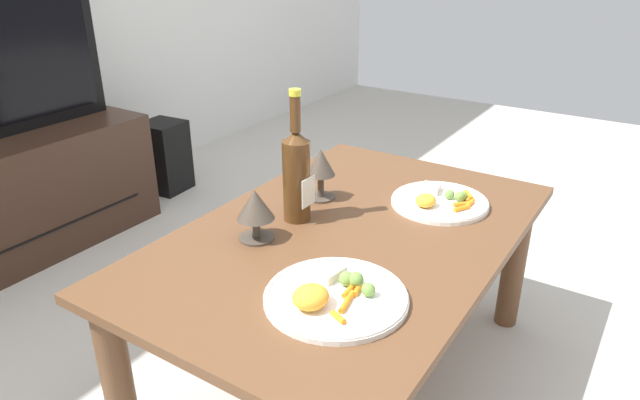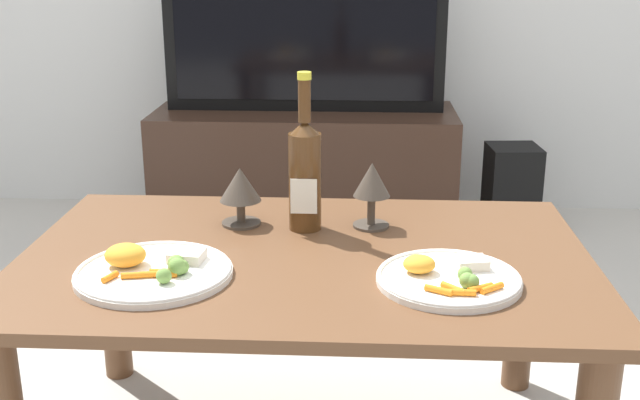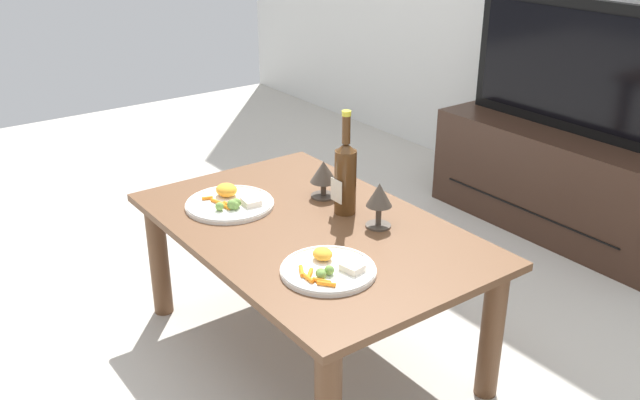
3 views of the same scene
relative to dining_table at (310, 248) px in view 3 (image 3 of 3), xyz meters
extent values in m
plane|color=#B7B2A8|center=(0.00, 0.00, -0.39)|extent=(6.40, 6.40, 0.00)
cube|color=brown|center=(0.00, 0.00, 0.07)|extent=(1.16, 0.74, 0.03)
cylinder|color=brown|center=(-0.51, -0.31, -0.17)|extent=(0.07, 0.07, 0.45)
cylinder|color=brown|center=(-0.51, 0.31, -0.17)|extent=(0.07, 0.07, 0.45)
cylinder|color=brown|center=(0.51, 0.31, -0.17)|extent=(0.07, 0.07, 0.45)
cube|color=#382319|center=(-0.11, 1.49, -0.16)|extent=(1.16, 0.46, 0.47)
cube|color=black|center=(-0.11, 1.26, -0.25)|extent=(0.93, 0.01, 0.01)
cube|color=black|center=(-0.11, 1.49, 0.36)|extent=(1.06, 0.04, 0.57)
cube|color=black|center=(-0.11, 1.47, 0.36)|extent=(0.97, 0.01, 0.48)
cylinder|color=#4C2D14|center=(-0.01, 0.15, 0.19)|extent=(0.07, 0.07, 0.21)
cone|color=#4C2D14|center=(-0.01, 0.15, 0.31)|extent=(0.07, 0.07, 0.03)
cylinder|color=#4C2D14|center=(-0.01, 0.15, 0.37)|extent=(0.03, 0.03, 0.09)
cylinder|color=yellow|center=(-0.01, 0.15, 0.42)|extent=(0.03, 0.03, 0.02)
cube|color=silver|center=(-0.01, 0.11, 0.17)|extent=(0.06, 0.00, 0.08)
cylinder|color=#473D33|center=(-0.16, 0.17, 0.08)|extent=(0.09, 0.09, 0.01)
cylinder|color=#473D33|center=(-0.16, 0.17, 0.11)|extent=(0.02, 0.02, 0.05)
cone|color=#473D33|center=(-0.16, 0.17, 0.17)|extent=(0.09, 0.09, 0.08)
cylinder|color=#473D33|center=(0.14, 0.17, 0.08)|extent=(0.08, 0.08, 0.01)
cylinder|color=#473D33|center=(0.14, 0.17, 0.12)|extent=(0.02, 0.02, 0.07)
cone|color=#473D33|center=(0.14, 0.17, 0.19)|extent=(0.08, 0.08, 0.08)
cylinder|color=white|center=(-0.28, -0.13, 0.09)|extent=(0.30, 0.30, 0.01)
torus|color=white|center=(-0.28, -0.13, 0.09)|extent=(0.29, 0.29, 0.01)
ellipsoid|color=orange|center=(-0.34, -0.11, 0.11)|extent=(0.08, 0.07, 0.04)
cube|color=beige|center=(-0.22, -0.08, 0.10)|extent=(0.07, 0.06, 0.02)
cylinder|color=orange|center=(-0.24, -0.16, 0.10)|extent=(0.04, 0.02, 0.01)
cylinder|color=orange|center=(-0.26, -0.15, 0.10)|extent=(0.04, 0.01, 0.01)
cylinder|color=orange|center=(-0.28, -0.16, 0.10)|extent=(0.04, 0.02, 0.01)
cylinder|color=orange|center=(-0.31, -0.17, 0.10)|extent=(0.04, 0.02, 0.01)
cylinder|color=orange|center=(-0.34, -0.18, 0.10)|extent=(0.03, 0.04, 0.01)
sphere|color=olive|center=(-0.22, -0.14, 0.11)|extent=(0.03, 0.03, 0.03)
sphere|color=olive|center=(-0.24, -0.19, 0.11)|extent=(0.03, 0.03, 0.03)
sphere|color=olive|center=(-0.23, -0.15, 0.11)|extent=(0.03, 0.03, 0.03)
sphere|color=olive|center=(-0.23, -0.13, 0.11)|extent=(0.03, 0.03, 0.03)
cylinder|color=white|center=(0.28, -0.13, 0.09)|extent=(0.27, 0.27, 0.01)
torus|color=white|center=(0.28, -0.13, 0.09)|extent=(0.27, 0.27, 0.01)
ellipsoid|color=orange|center=(0.22, -0.11, 0.11)|extent=(0.06, 0.05, 0.03)
cube|color=beige|center=(0.32, -0.09, 0.10)|extent=(0.07, 0.06, 0.02)
cylinder|color=orange|center=(0.25, -0.20, 0.10)|extent=(0.05, 0.03, 0.01)
cylinder|color=orange|center=(0.28, -0.20, 0.10)|extent=(0.04, 0.04, 0.01)
cylinder|color=orange|center=(0.29, -0.21, 0.10)|extent=(0.05, 0.01, 0.01)
cylinder|color=orange|center=(0.35, -0.19, 0.10)|extent=(0.05, 0.04, 0.01)
cylinder|color=orange|center=(0.33, -0.19, 0.10)|extent=(0.05, 0.04, 0.01)
sphere|color=olive|center=(0.30, -0.15, 0.11)|extent=(0.03, 0.03, 0.03)
sphere|color=olive|center=(0.31, -0.18, 0.11)|extent=(0.03, 0.03, 0.03)
sphere|color=olive|center=(0.30, -0.18, 0.11)|extent=(0.03, 0.03, 0.03)
camera|label=1|loc=(-1.12, -0.64, 0.75)|focal=32.07mm
camera|label=2|loc=(0.11, -1.47, 0.67)|focal=43.84mm
camera|label=3|loc=(1.62, -1.14, 1.04)|focal=39.03mm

